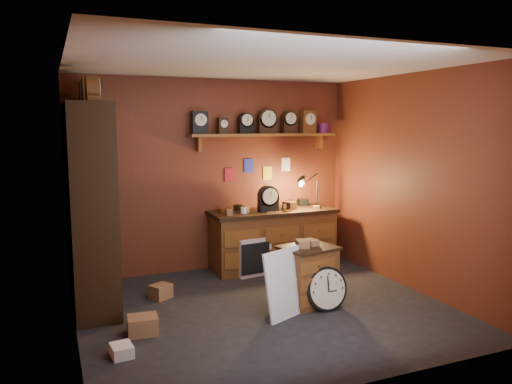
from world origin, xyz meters
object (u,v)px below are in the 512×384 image
Objects in this scene: low_cabinet at (308,272)px; workbench at (273,236)px; big_round_clock at (326,289)px; shelving_unit at (86,197)px.

workbench is at bearing 68.41° from low_cabinet.
workbench reaches higher than big_round_clock.
big_round_clock is at bearing -94.82° from workbench.
workbench is 3.66× the size of big_round_clock.
workbench is (2.57, 0.49, -0.78)m from shelving_unit.
shelving_unit is 2.73m from workbench.
big_round_clock is at bearing -27.62° from shelving_unit.
low_cabinet is 0.30m from big_round_clock.
shelving_unit is at bearing -169.10° from workbench.
big_round_clock is (-0.15, -1.76, -0.23)m from workbench.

